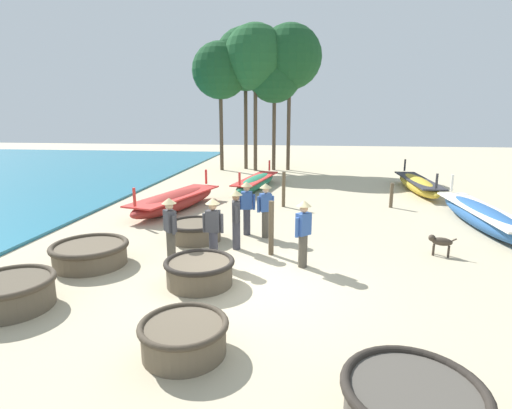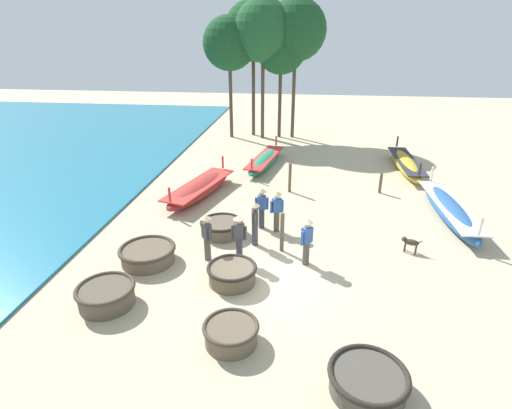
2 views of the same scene
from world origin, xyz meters
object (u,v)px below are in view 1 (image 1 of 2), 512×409
object	(u,v)px
coracle_far_left	(195,230)
dog	(440,242)
coracle_center	(413,403)
mooring_post_shoreline	(271,228)
tree_leftmost	(255,57)
tree_left_mid	(290,57)
long_boat_green_hull	(418,184)
fisherman_hauling	(236,216)
tree_center	(245,59)
long_boat_ochre_hull	(176,201)
coracle_nearest	(90,253)
fisherman_by_coracle	(170,226)
tree_rightmost	(275,76)
coracle_beside_post	(200,271)
coracle_far_right	(184,336)
coracle_front_right	(11,292)
fisherman_with_hat	(213,226)
mooring_post_mid_beach	(391,195)
tree_tall_back	(220,71)
fisherman_crouching	(303,229)
long_boat_white_hull	(481,216)
fisherman_standing_left	(247,205)
long_boat_red_hull	(256,182)
mooring_post_inland	(284,189)
fisherman_standing_right	(266,207)

from	to	relation	value
coracle_far_left	dog	distance (m)	6.80
coracle_center	coracle_far_left	bearing A→B (deg)	124.04
mooring_post_shoreline	tree_leftmost	world-z (taller)	tree_leftmost
tree_left_mid	long_boat_green_hull	bearing A→B (deg)	-46.55
dog	mooring_post_shoreline	world-z (taller)	mooring_post_shoreline
fisherman_hauling	tree_center	world-z (taller)	tree_center
long_boat_ochre_hull	coracle_nearest	bearing A→B (deg)	-92.56
coracle_center	fisherman_by_coracle	world-z (taller)	fisherman_by_coracle
fisherman_hauling	tree_leftmost	bearing A→B (deg)	95.26
long_boat_green_hull	dog	world-z (taller)	long_boat_green_hull
tree_rightmost	coracle_nearest	bearing A→B (deg)	-99.96
coracle_beside_post	coracle_far_right	xyz separation A→B (m)	(0.44, -2.57, -0.02)
coracle_far_left	coracle_front_right	distance (m)	5.16
coracle_far_left	fisherman_with_hat	world-z (taller)	fisherman_with_hat
coracle_front_right	mooring_post_mid_beach	bearing A→B (deg)	47.12
tree_rightmost	coracle_far_right	bearing A→B (deg)	-89.16
coracle_nearest	mooring_post_mid_beach	bearing A→B (deg)	40.27
coracle_nearest	mooring_post_shoreline	world-z (taller)	mooring_post_shoreline
fisherman_by_coracle	tree_tall_back	xyz separation A→B (m)	(-2.27, 16.99, 5.40)
coracle_beside_post	coracle_front_right	xyz separation A→B (m)	(-3.31, -1.52, 0.02)
fisherman_crouching	fisherman_with_hat	xyz separation A→B (m)	(-2.22, -0.01, 0.00)
coracle_far_right	long_boat_green_hull	bearing A→B (deg)	63.37
long_boat_white_hull	tree_center	size ratio (longest dim) A/B	0.66
coracle_far_left	long_boat_green_hull	world-z (taller)	long_boat_green_hull
tree_leftmost	fisherman_standing_left	bearing A→B (deg)	-83.88
coracle_beside_post	mooring_post_mid_beach	bearing A→B (deg)	55.16
fisherman_hauling	mooring_post_mid_beach	xyz separation A→B (m)	(5.29, 5.75, -0.46)
coracle_far_left	long_boat_white_hull	bearing A→B (deg)	15.65
tree_leftmost	long_boat_green_hull	bearing A→B (deg)	-36.32
fisherman_crouching	tree_center	world-z (taller)	tree_center
long_boat_green_hull	tree_leftmost	xyz separation A→B (m)	(-8.68, 6.38, 6.77)
long_boat_white_hull	dog	bearing A→B (deg)	-126.49
coracle_nearest	tree_rightmost	xyz separation A→B (m)	(3.13, 17.82, 5.71)
long_boat_red_hull	coracle_nearest	bearing A→B (deg)	-104.63
coracle_front_right	tree_tall_back	distance (m)	20.62
coracle_beside_post	tree_leftmost	distance (m)	19.43
long_boat_ochre_hull	tree_left_mid	size ratio (longest dim) A/B	0.58
coracle_nearest	coracle_far_right	bearing A→B (deg)	-44.50
mooring_post_inland	fisherman_hauling	bearing A→B (deg)	-100.58
tree_center	long_boat_green_hull	bearing A→B (deg)	-37.46
coracle_center	mooring_post_shoreline	world-z (taller)	mooring_post_shoreline
fisherman_standing_right	tree_leftmost	distance (m)	15.97
coracle_far_right	tree_left_mid	bearing A→B (deg)	88.27
coracle_far_left	tree_left_mid	world-z (taller)	tree_left_mid
fisherman_standing_left	tree_leftmost	xyz separation A→B (m)	(-1.54, 14.36, 6.18)
coracle_beside_post	fisherman_standing_left	size ratio (longest dim) A/B	0.93
long_boat_ochre_hull	fisherman_with_hat	bearing A→B (deg)	-63.04
long_boat_white_hull	fisherman_crouching	world-z (taller)	fisherman_crouching
fisherman_hauling	tree_left_mid	xyz separation A→B (m)	(0.68, 16.28, 6.21)
coracle_beside_post	tree_tall_back	distance (m)	19.46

